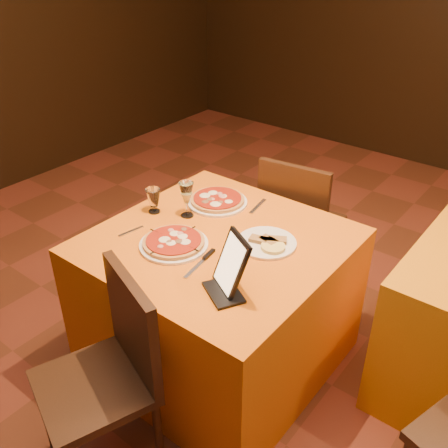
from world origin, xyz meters
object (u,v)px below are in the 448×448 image
Objects in this scene: main_table at (219,301)px; water_glass at (154,201)px; pizza_far at (217,201)px; tablet at (231,263)px; pizza_near at (174,243)px; chair_main_far at (302,223)px; wine_glass at (187,199)px; chair_main_near at (94,386)px.

water_glass is (-0.42, -0.00, 0.44)m from main_table.
water_glass is at bearing -179.94° from main_table.
water_glass is (-0.20, -0.27, 0.05)m from pizza_far.
tablet reaches higher than water_glass.
pizza_near is 1.00× the size of pizza_far.
pizza_far is at bearing 162.60° from tablet.
chair_main_far is at bearing 67.63° from pizza_far.
tablet is (0.27, -0.25, 0.49)m from main_table.
pizza_far reaches higher than main_table.
wine_glass is at bearing 119.20° from pizza_near.
pizza_far is 0.34m from water_glass.
pizza_near and pizza_far have the same top height.
chair_main_near is 0.73m from tablet.
pizza_far is (-0.10, 0.44, -0.00)m from pizza_near.
water_glass is at bearing 138.13° from chair_main_near.
pizza_near is 1.30× the size of tablet.
wine_glass reaches higher than chair_main_far.
chair_main_far is 0.88m from wine_glass.
wine_glass reaches higher than pizza_far.
tablet reaches higher than main_table.
chair_main_far is 2.87× the size of pizza_near.
water_glass reaches higher than main_table.
main_table is 3.47× the size of pizza_far.
chair_main_near is at bearing -73.13° from wine_glass.
pizza_near is (-0.12, -0.99, 0.31)m from chair_main_far.
tablet is (0.53, -0.33, 0.03)m from wine_glass.
chair_main_far is 1.05m from pizza_near.
chair_main_near is at bearing -90.00° from main_table.
chair_main_near is 0.70m from pizza_near.
pizza_near is 1.67× the size of wine_glass.
tablet is at bearing -46.66° from pizza_far.
chair_main_near is at bearing -61.84° from water_glass.
tablet is (0.27, 0.53, 0.41)m from chair_main_near.
chair_main_far is at bearing 90.00° from main_table.
tablet is (0.40, -0.08, 0.10)m from pizza_near.
water_glass is (-0.42, 0.79, 0.36)m from chair_main_near.
chair_main_near is 1.13m from pizza_far.
main_table is 8.46× the size of water_glass.
chair_main_far is (0.00, 1.61, 0.00)m from chair_main_near.
pizza_near is at bearing -162.41° from tablet.
chair_main_far is (-0.00, 0.82, 0.08)m from main_table.
chair_main_near is 1.61m from chair_main_far.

